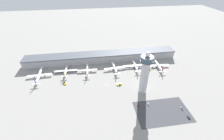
# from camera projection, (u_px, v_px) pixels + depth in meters

# --- Properties ---
(ground_plane) EXTENTS (1000.00, 1000.00, 0.00)m
(ground_plane) POSITION_uv_depth(u_px,v_px,m) (106.00, 85.00, 219.69)
(ground_plane) COLOR gray
(terminal_building) EXTENTS (269.10, 25.00, 15.13)m
(terminal_building) POSITION_uv_depth(u_px,v_px,m) (102.00, 57.00, 272.43)
(terminal_building) COLOR #B2B2B7
(terminal_building) RESTS_ON ground
(control_tower) EXTENTS (15.91, 15.91, 61.35)m
(control_tower) POSITION_uv_depth(u_px,v_px,m) (145.00, 73.00, 190.18)
(control_tower) COLOR #BCBCC1
(control_tower) RESTS_ON ground
(parking_lot_surface) EXTENTS (64.00, 40.00, 0.01)m
(parking_lot_surface) POSITION_uv_depth(u_px,v_px,m) (162.00, 112.00, 178.60)
(parking_lot_surface) COLOR #424247
(parking_lot_surface) RESTS_ON ground
(airplane_gate_alpha) EXTENTS (37.71, 45.50, 12.14)m
(airplane_gate_alpha) POSITION_uv_depth(u_px,v_px,m) (39.00, 75.00, 232.20)
(airplane_gate_alpha) COLOR white
(airplane_gate_alpha) RESTS_ON ground
(airplane_gate_bravo) EXTENTS (37.01, 32.45, 11.16)m
(airplane_gate_bravo) POSITION_uv_depth(u_px,v_px,m) (66.00, 71.00, 242.53)
(airplane_gate_bravo) COLOR silver
(airplane_gate_bravo) RESTS_ON ground
(airplane_gate_charlie) EXTENTS (31.77, 33.54, 11.43)m
(airplane_gate_charlie) POSITION_uv_depth(u_px,v_px,m) (87.00, 70.00, 243.91)
(airplane_gate_charlie) COLOR white
(airplane_gate_charlie) RESTS_ON ground
(airplane_gate_delta) EXTENTS (35.10, 35.93, 11.61)m
(airplane_gate_delta) POSITION_uv_depth(u_px,v_px,m) (115.00, 68.00, 248.46)
(airplane_gate_delta) COLOR white
(airplane_gate_delta) RESTS_ON ground
(airplane_gate_echo) EXTENTS (41.44, 36.49, 11.84)m
(airplane_gate_echo) POSITION_uv_depth(u_px,v_px,m) (135.00, 66.00, 254.59)
(airplane_gate_echo) COLOR white
(airplane_gate_echo) RESTS_ON ground
(airplane_gate_foxtrot) EXTENTS (38.46, 40.45, 12.75)m
(airplane_gate_foxtrot) POSITION_uv_depth(u_px,v_px,m) (158.00, 65.00, 255.70)
(airplane_gate_foxtrot) COLOR silver
(airplane_gate_foxtrot) RESTS_ON ground
(service_truck_catering) EXTENTS (7.12, 3.96, 2.89)m
(service_truck_catering) POSITION_uv_depth(u_px,v_px,m) (144.00, 80.00, 226.91)
(service_truck_catering) COLOR black
(service_truck_catering) RESTS_ON ground
(service_truck_fuel) EXTENTS (8.25, 5.76, 2.90)m
(service_truck_fuel) POSITION_uv_depth(u_px,v_px,m) (149.00, 70.00, 249.27)
(service_truck_fuel) COLOR black
(service_truck_fuel) RESTS_ON ground
(service_truck_baggage) EXTENTS (7.76, 3.02, 2.96)m
(service_truck_baggage) POSITION_uv_depth(u_px,v_px,m) (119.00, 84.00, 218.59)
(service_truck_baggage) COLOR black
(service_truck_baggage) RESTS_ON ground
(service_truck_water) EXTENTS (5.62, 7.83, 2.87)m
(service_truck_water) POSITION_uv_depth(u_px,v_px,m) (65.00, 83.00, 221.30)
(service_truck_water) COLOR black
(service_truck_water) RESTS_ON ground
(car_yellow_taxi) EXTENTS (1.84, 4.52, 1.55)m
(car_yellow_taxi) POSITION_uv_depth(u_px,v_px,m) (182.00, 109.00, 181.63)
(car_yellow_taxi) COLOR black
(car_yellow_taxi) RESTS_ON ground
(car_maroon_suv) EXTENTS (1.93, 4.73, 1.38)m
(car_maroon_suv) POSITION_uv_depth(u_px,v_px,m) (189.00, 118.00, 170.80)
(car_maroon_suv) COLOR black
(car_maroon_suv) RESTS_ON ground
(car_black_suv) EXTENTS (1.80, 4.26, 1.42)m
(car_black_suv) POSITION_uv_depth(u_px,v_px,m) (149.00, 104.00, 187.43)
(car_black_suv) COLOR black
(car_black_suv) RESTS_ON ground
(car_blue_compact) EXTENTS (1.92, 4.07, 1.49)m
(car_blue_compact) POSITION_uv_depth(u_px,v_px,m) (138.00, 106.00, 185.62)
(car_blue_compact) COLOR black
(car_blue_compact) RESTS_ON ground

